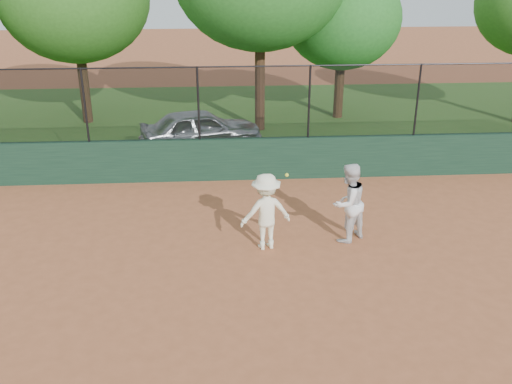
{
  "coord_description": "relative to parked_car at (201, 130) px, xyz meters",
  "views": [
    {
      "loc": [
        0.05,
        -9.06,
        6.0
      ],
      "look_at": [
        0.8,
        2.2,
        1.2
      ],
      "focal_mm": 40.0,
      "sensor_mm": 36.0,
      "label": 1
    }
  ],
  "objects": [
    {
      "name": "grass_strip",
      "position": [
        0.54,
        3.3,
        -0.66
      ],
      "size": [
        36.0,
        12.0,
        0.01
      ],
      "primitive_type": "cube",
      "color": "#29541A",
      "rests_on": "ground"
    },
    {
      "name": "ground",
      "position": [
        0.54,
        -8.7,
        -0.67
      ],
      "size": [
        80.0,
        80.0,
        0.0
      ],
      "primitive_type": "plane",
      "color": "#AA5B36",
      "rests_on": "ground"
    },
    {
      "name": "player_main",
      "position": [
        1.54,
        -6.78,
        0.19
      ],
      "size": [
        1.21,
        0.85,
        1.86
      ],
      "color": "white",
      "rests_on": "ground"
    },
    {
      "name": "player_second",
      "position": [
        3.36,
        -6.54,
        0.23
      ],
      "size": [
        1.11,
        1.07,
        1.8
      ],
      "primitive_type": "imported",
      "rotation": [
        0.0,
        0.0,
        3.77
      ],
      "color": "white",
      "rests_on": "ground"
    },
    {
      "name": "back_wall",
      "position": [
        0.54,
        -2.7,
        -0.07
      ],
      "size": [
        26.0,
        0.2,
        1.2
      ],
      "primitive_type": "cube",
      "color": "#1A3926",
      "rests_on": "ground"
    },
    {
      "name": "tree_3",
      "position": [
        5.19,
        3.57,
        3.02
      ],
      "size": [
        4.27,
        3.88,
        5.54
      ],
      "color": "#3F2915",
      "rests_on": "ground"
    },
    {
      "name": "fence_assembly",
      "position": [
        0.51,
        -2.7,
        1.57
      ],
      "size": [
        26.0,
        0.06,
        2.0
      ],
      "color": "black",
      "rests_on": "back_wall"
    },
    {
      "name": "parked_car",
      "position": [
        0.0,
        0.0,
        0.0
      ],
      "size": [
        4.19,
        2.58,
        1.33
      ],
      "primitive_type": "imported",
      "rotation": [
        0.0,
        0.0,
        1.85
      ],
      "color": "#A2A6AB",
      "rests_on": "ground"
    }
  ]
}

